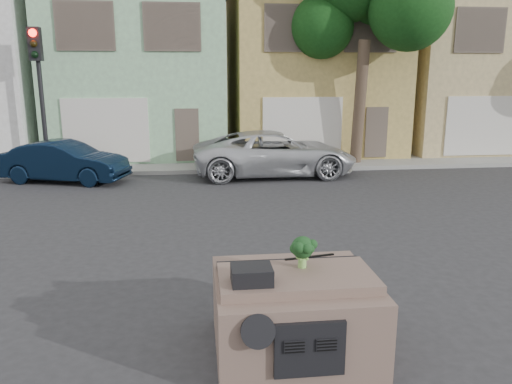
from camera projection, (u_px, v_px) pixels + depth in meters
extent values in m
plane|color=#303033|center=(263.00, 265.00, 9.42)|extent=(120.00, 120.00, 0.00)
cube|color=gray|center=(228.00, 164.00, 19.55)|extent=(40.00, 3.00, 0.15)
cube|color=#93C697|center=(142.00, 68.00, 22.16)|extent=(7.20, 8.20, 7.55)
cube|color=tan|center=(308.00, 68.00, 23.02)|extent=(7.20, 8.20, 7.55)
cube|color=tan|center=(461.00, 69.00, 23.89)|extent=(7.20, 8.20, 7.55)
imported|color=black|center=(66.00, 182.00, 16.70)|extent=(4.38, 2.57, 1.37)
imported|color=silver|center=(274.00, 175.00, 17.74)|extent=(5.76, 2.74, 1.59)
cube|color=black|center=(41.00, 103.00, 17.27)|extent=(0.40, 0.40, 5.10)
cube|color=#133E13|center=(362.00, 54.00, 18.49)|extent=(4.40, 4.00, 8.50)
cube|color=#725A4E|center=(294.00, 310.00, 6.39)|extent=(2.00, 1.80, 1.12)
cube|color=black|center=(252.00, 275.00, 5.84)|extent=(0.48, 0.38, 0.20)
cube|color=black|center=(310.00, 257.00, 6.66)|extent=(0.69, 0.15, 0.02)
cube|color=#143415|center=(302.00, 252.00, 6.28)|extent=(0.45, 0.45, 0.42)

